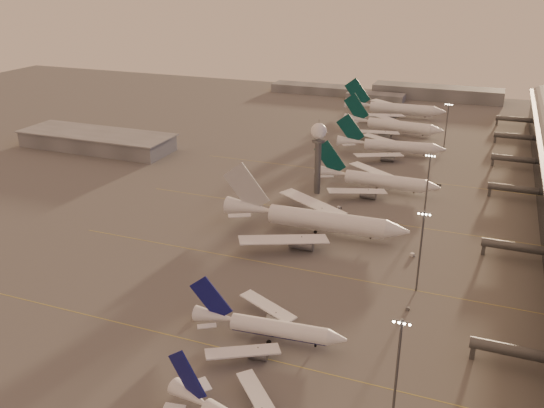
% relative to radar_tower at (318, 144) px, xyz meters
% --- Properties ---
extents(ground, '(700.00, 700.00, 0.00)m').
position_rel_radar_tower_xyz_m(ground, '(-5.00, -120.00, -20.95)').
color(ground, '#5A5858').
rests_on(ground, ground).
extents(taxiway_markings, '(180.00, 185.25, 0.02)m').
position_rel_radar_tower_xyz_m(taxiway_markings, '(25.00, -64.00, -20.94)').
color(taxiway_markings, gold).
rests_on(taxiway_markings, ground).
extents(hangar, '(82.00, 27.00, 8.50)m').
position_rel_radar_tower_xyz_m(hangar, '(-125.00, 20.00, -16.63)').
color(hangar, slate).
rests_on(hangar, ground).
extents(radar_tower, '(6.40, 6.40, 31.10)m').
position_rel_radar_tower_xyz_m(radar_tower, '(0.00, 0.00, 0.00)').
color(radar_tower, '#505257').
rests_on(radar_tower, ground).
extents(mast_a, '(3.60, 0.56, 25.00)m').
position_rel_radar_tower_xyz_m(mast_a, '(53.00, -120.00, -7.21)').
color(mast_a, '#505257').
rests_on(mast_a, ground).
extents(mast_b, '(3.60, 0.56, 25.00)m').
position_rel_radar_tower_xyz_m(mast_b, '(50.00, -65.00, -7.21)').
color(mast_b, '#505257').
rests_on(mast_b, ground).
extents(mast_c, '(3.60, 0.56, 25.00)m').
position_rel_radar_tower_xyz_m(mast_c, '(45.00, -10.00, -7.21)').
color(mast_c, '#505257').
rests_on(mast_c, ground).
extents(mast_d, '(3.60, 0.56, 25.00)m').
position_rel_radar_tower_xyz_m(mast_d, '(43.00, 80.00, -7.21)').
color(mast_d, '#505257').
rests_on(mast_d, ground).
extents(distant_horizon, '(165.00, 37.50, 9.00)m').
position_rel_radar_tower_xyz_m(distant_horizon, '(-2.38, 205.14, -17.06)').
color(distant_horizon, slate).
rests_on(distant_horizon, ground).
extents(narrowbody_mid, '(40.41, 32.15, 15.79)m').
position_rel_radar_tower_xyz_m(narrowbody_mid, '(18.97, -102.94, -17.75)').
color(narrowbody_mid, white).
rests_on(narrowbody_mid, ground).
extents(widebody_white, '(66.97, 53.61, 23.55)m').
position_rel_radar_tower_xyz_m(widebody_white, '(11.02, -38.94, -16.87)').
color(widebody_white, white).
rests_on(widebody_white, ground).
extents(greentail_a, '(53.86, 43.49, 19.56)m').
position_rel_radar_tower_xyz_m(greentail_a, '(22.20, 11.67, -17.49)').
color(greentail_a, white).
rests_on(greentail_a, ground).
extents(greentail_b, '(54.45, 43.78, 19.79)m').
position_rel_radar_tower_xyz_m(greentail_b, '(18.90, 63.51, -17.45)').
color(greentail_b, white).
rests_on(greentail_b, ground).
extents(greentail_c, '(58.10, 46.67, 21.14)m').
position_rel_radar_tower_xyz_m(greentail_c, '(12.50, 103.53, -17.21)').
color(greentail_c, white).
rests_on(greentail_c, ground).
extents(greentail_d, '(63.84, 51.53, 23.18)m').
position_rel_radar_tower_xyz_m(greentail_d, '(6.45, 144.16, -16.85)').
color(greentail_d, white).
rests_on(greentail_d, ground).
extents(gsv_tug_mid, '(4.02, 3.35, 0.99)m').
position_rel_radar_tower_xyz_m(gsv_tug_mid, '(-2.57, -100.94, -20.44)').
color(gsv_tug_mid, yellow).
rests_on(gsv_tug_mid, ground).
extents(gsv_truck_b, '(5.14, 2.76, 1.97)m').
position_rel_radar_tower_xyz_m(gsv_truck_b, '(49.65, -76.24, -19.94)').
color(gsv_truck_b, slate).
rests_on(gsv_truck_b, ground).
extents(gsv_truck_c, '(6.46, 5.11, 2.51)m').
position_rel_radar_tower_xyz_m(gsv_truck_c, '(-6.26, -54.55, -19.67)').
color(gsv_truck_c, yellow).
rests_on(gsv_truck_c, ground).
extents(gsv_catering_b, '(6.11, 4.54, 4.59)m').
position_rel_radar_tower_xyz_m(gsv_catering_b, '(45.93, -43.79, -18.66)').
color(gsv_catering_b, silver).
rests_on(gsv_catering_b, ground).
extents(gsv_tug_far, '(3.16, 4.09, 1.03)m').
position_rel_radar_tower_xyz_m(gsv_tug_far, '(13.08, -13.78, -20.42)').
color(gsv_tug_far, silver).
rests_on(gsv_tug_far, ground).
extents(gsv_truck_d, '(3.66, 5.95, 2.26)m').
position_rel_radar_tower_xyz_m(gsv_truck_d, '(-31.23, 1.72, -19.80)').
color(gsv_truck_d, yellow).
rests_on(gsv_truck_d, ground).
extents(gsv_tug_hangar, '(3.75, 3.36, 0.92)m').
position_rel_radar_tower_xyz_m(gsv_tug_hangar, '(46.50, 27.10, -20.48)').
color(gsv_tug_hangar, slate).
rests_on(gsv_tug_hangar, ground).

